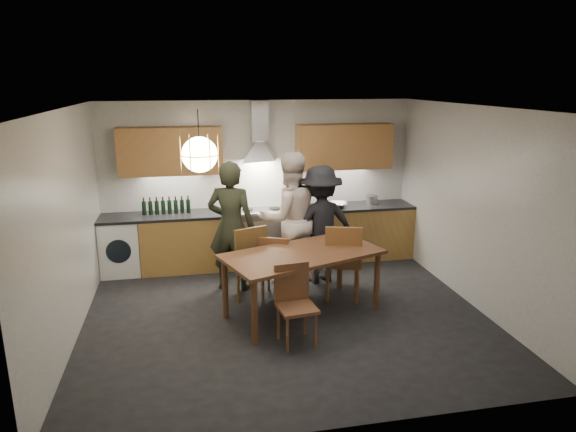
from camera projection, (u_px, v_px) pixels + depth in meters
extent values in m
plane|color=black|center=(286.00, 315.00, 6.55)|extent=(5.00, 5.00, 0.00)
cube|color=silver|center=(259.00, 182.00, 8.35)|extent=(5.00, 0.02, 2.60)
cube|color=silver|center=(340.00, 289.00, 4.09)|extent=(5.00, 0.02, 2.60)
cube|color=silver|center=(67.00, 228.00, 5.74)|extent=(0.02, 4.50, 2.60)
cube|color=silver|center=(473.00, 207.00, 6.69)|extent=(0.02, 4.50, 2.60)
cube|color=white|center=(286.00, 108.00, 5.88)|extent=(5.00, 4.50, 0.02)
cube|color=#B98C47|center=(189.00, 242.00, 8.07)|extent=(1.45, 0.60, 0.86)
cube|color=#B98C47|center=(350.00, 233.00, 8.57)|extent=(2.05, 0.60, 0.86)
cube|color=white|center=(121.00, 247.00, 7.87)|extent=(0.58, 0.58, 0.85)
cube|color=black|center=(167.00, 216.00, 7.89)|extent=(2.05, 0.62, 0.04)
cube|color=black|center=(351.00, 207.00, 8.45)|extent=(2.05, 0.62, 0.04)
cube|color=silver|center=(263.00, 240.00, 8.30)|extent=(0.90, 0.60, 0.80)
cube|color=black|center=(265.00, 246.00, 8.03)|extent=(0.78, 0.02, 0.42)
cube|color=slate|center=(262.00, 214.00, 8.18)|extent=(0.90, 0.60, 0.08)
cube|color=silver|center=(265.00, 214.00, 7.92)|extent=(0.90, 0.08, 0.04)
cube|color=#B98147|center=(170.00, 151.00, 7.78)|extent=(1.55, 0.35, 0.72)
cube|color=#B98147|center=(344.00, 147.00, 8.30)|extent=(1.55, 0.35, 0.72)
cube|color=silver|center=(259.00, 121.00, 7.97)|extent=(0.26, 0.22, 0.62)
cylinder|color=black|center=(199.00, 132.00, 5.66)|extent=(0.01, 0.01, 0.50)
sphere|color=#FFE0A5|center=(200.00, 155.00, 5.73)|extent=(0.40, 0.40, 0.40)
torus|color=gold|center=(200.00, 155.00, 5.73)|extent=(0.43, 0.43, 0.01)
cube|color=brown|center=(302.00, 254.00, 6.41)|extent=(2.16, 1.57, 0.04)
cylinder|color=brown|center=(254.00, 312.00, 5.74)|extent=(0.08, 0.08, 0.78)
cylinder|color=brown|center=(225.00, 288.00, 6.40)|extent=(0.08, 0.08, 0.78)
cylinder|color=brown|center=(377.00, 281.00, 6.62)|extent=(0.08, 0.08, 0.78)
cylinder|color=brown|center=(340.00, 263.00, 7.28)|extent=(0.08, 0.08, 0.78)
cube|color=brown|center=(244.00, 261.00, 7.02)|extent=(0.60, 0.60, 0.04)
cube|color=brown|center=(251.00, 246.00, 6.78)|extent=(0.45, 0.21, 0.51)
cylinder|color=brown|center=(250.00, 272.00, 7.34)|extent=(0.04, 0.04, 0.48)
cylinder|color=brown|center=(263.00, 281.00, 7.03)|extent=(0.04, 0.04, 0.48)
cylinder|color=brown|center=(226.00, 278.00, 7.15)|extent=(0.04, 0.04, 0.48)
cylinder|color=brown|center=(238.00, 287.00, 6.84)|extent=(0.04, 0.04, 0.48)
cube|color=brown|center=(277.00, 266.00, 7.03)|extent=(0.54, 0.54, 0.04)
cube|color=brown|center=(273.00, 254.00, 6.80)|extent=(0.38, 0.20, 0.44)
cylinder|color=brown|center=(291.00, 278.00, 7.21)|extent=(0.03, 0.03, 0.41)
cylinder|color=brown|center=(286.00, 287.00, 6.90)|extent=(0.03, 0.03, 0.41)
cylinder|color=brown|center=(269.00, 276.00, 7.28)|extent=(0.03, 0.03, 0.41)
cylinder|color=brown|center=(262.00, 285.00, 6.97)|extent=(0.03, 0.03, 0.41)
cube|color=brown|center=(343.00, 262.00, 6.96)|extent=(0.60, 0.60, 0.05)
cube|color=brown|center=(344.00, 247.00, 6.68)|extent=(0.48, 0.18, 0.53)
cylinder|color=brown|center=(356.00, 275.00, 7.21)|extent=(0.04, 0.04, 0.49)
cylinder|color=brown|center=(357.00, 286.00, 6.83)|extent=(0.04, 0.04, 0.49)
cylinder|color=brown|center=(328.00, 275.00, 7.24)|extent=(0.04, 0.04, 0.49)
cylinder|color=brown|center=(328.00, 285.00, 6.86)|extent=(0.04, 0.04, 0.49)
cube|color=brown|center=(297.00, 308.00, 5.74)|extent=(0.46, 0.46, 0.04)
cube|color=brown|center=(292.00, 282.00, 5.85)|extent=(0.41, 0.09, 0.45)
cylinder|color=brown|center=(288.00, 336.00, 5.59)|extent=(0.04, 0.04, 0.42)
cylinder|color=brown|center=(278.00, 322.00, 5.90)|extent=(0.04, 0.04, 0.42)
cylinder|color=brown|center=(316.00, 331.00, 5.70)|extent=(0.04, 0.04, 0.42)
cylinder|color=brown|center=(305.00, 318.00, 6.00)|extent=(0.04, 0.04, 0.42)
imported|color=black|center=(231.00, 226.00, 7.17)|extent=(0.79, 0.66, 1.85)
imported|color=beige|center=(289.00, 219.00, 7.42)|extent=(1.04, 0.86, 1.93)
imported|color=black|center=(320.00, 225.00, 7.48)|extent=(1.20, 0.81, 1.73)
imported|color=#B6B5B9|center=(338.00, 205.00, 8.33)|extent=(0.41, 0.41, 0.08)
cylinder|color=#ABAAAE|center=(372.00, 200.00, 8.54)|extent=(0.24, 0.24, 0.13)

